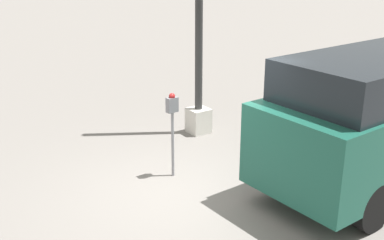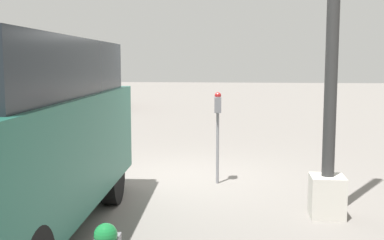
{
  "view_description": "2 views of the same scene",
  "coord_description": "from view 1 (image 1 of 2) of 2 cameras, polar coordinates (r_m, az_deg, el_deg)",
  "views": [
    {
      "loc": [
        -3.91,
        -6.04,
        3.84
      ],
      "look_at": [
        0.21,
        0.14,
        1.2
      ],
      "focal_mm": 45.0,
      "sensor_mm": 36.0,
      "label": 1
    },
    {
      "loc": [
        8.08,
        1.1,
        2.04
      ],
      "look_at": [
        0.57,
        0.27,
        1.12
      ],
      "focal_mm": 45.0,
      "sensor_mm": 36.0,
      "label": 2
    }
  ],
  "objects": [
    {
      "name": "lamp_post",
      "position": [
        10.12,
        0.82,
        10.46
      ],
      "size": [
        0.44,
        0.44,
        6.57
      ],
      "color": "beige",
      "rests_on": "ground"
    },
    {
      "name": "ground_plane",
      "position": [
        8.16,
        -0.68,
        -8.5
      ],
      "size": [
        80.0,
        80.0,
        0.0
      ],
      "primitive_type": "plane",
      "color": "slate"
    },
    {
      "name": "parking_meter_near",
      "position": [
        8.28,
        -2.35,
        0.51
      ],
      "size": [
        0.21,
        0.12,
        1.54
      ],
      "rotation": [
        0.0,
        0.0,
        0.08
      ],
      "color": "gray",
      "rests_on": "ground"
    }
  ]
}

